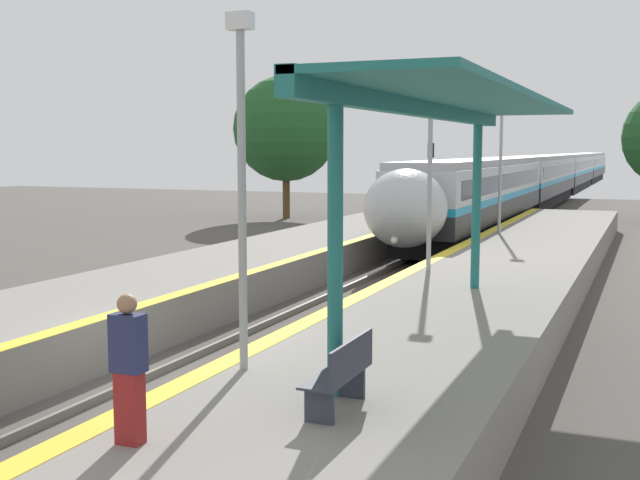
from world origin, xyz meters
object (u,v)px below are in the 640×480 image
lamppost_mid (430,159)px  platform_bench (342,374)px  train (555,174)px  lamppost_far (501,156)px  railway_signal (430,180)px  lamppost_near (242,168)px  person_waiting (129,367)px

lamppost_mid → platform_bench: bearing=-80.1°
train → lamppost_mid: bearing=-87.3°
platform_bench → lamppost_far: bearing=95.2°
platform_bench → railway_signal: railway_signal is taller
platform_bench → lamppost_mid: size_ratio=0.28×
train → lamppost_mid: (2.31, -49.18, 1.80)m
railway_signal → lamppost_mid: bearing=-75.2°
lamppost_near → lamppost_mid: 10.21m
train → railway_signal: size_ratio=20.09×
lamppost_near → lamppost_far: same height
railway_signal → lamppost_mid: size_ratio=0.89×
platform_bench → railway_signal: bearing=102.9°
railway_signal → lamppost_mid: (4.66, -17.65, 1.20)m
lamppost_near → railway_signal: bearing=99.5°
railway_signal → lamppost_near: size_ratio=0.89×
train → lamppost_mid: 49.26m
train → lamppost_near: bearing=-87.8°
train → platform_bench: train is taller
lamppost_far → train: bearing=93.4°
person_waiting → lamppost_near: bearing=94.8°
person_waiting → railway_signal: (-4.91, 30.93, 0.85)m
railway_signal → platform_bench: bearing=-77.1°
platform_bench → lamppost_near: lamppost_near is taller
lamppost_near → lamppost_far: bearing=90.0°
person_waiting → lamppost_far: lamppost_far is taller
railway_signal → lamppost_far: 8.86m
platform_bench → lamppost_mid: 11.81m
platform_bench → lamppost_far: lamppost_far is taller
platform_bench → railway_signal: 29.81m
platform_bench → lamppost_far: size_ratio=0.28×
lamppost_mid → person_waiting: bearing=-88.9°
train → lamppost_far: size_ratio=17.93×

